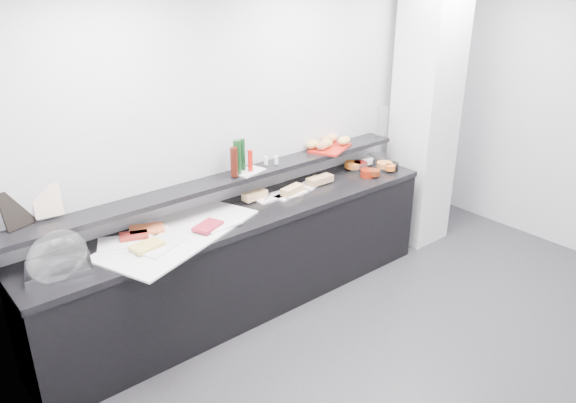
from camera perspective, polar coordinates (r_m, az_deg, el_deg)
ground at (r=4.46m, az=17.31°, el=-16.24°), size 5.00×5.00×0.00m
back_wall at (r=5.00m, az=-0.07°, el=6.94°), size 5.00×0.02×2.70m
column at (r=5.82m, az=13.78°, el=8.67°), size 0.50×0.50×2.70m
buffet_cabinet at (r=4.74m, az=-4.28°, el=-6.23°), size 3.60×0.60×0.85m
counter_top at (r=4.54m, az=-4.45°, el=-1.29°), size 3.62×0.62×0.05m
wall_shelf at (r=4.57m, az=-5.83°, el=2.33°), size 3.60×0.25×0.04m
cloche_base at (r=3.96m, az=-22.26°, el=-6.27°), size 0.47×0.37×0.04m
cloche_dome at (r=3.88m, az=-22.36°, el=-5.18°), size 0.47×0.37×0.34m
linen_runner at (r=4.21m, az=-11.07°, el=-3.24°), size 1.38×0.99×0.01m
platter_meat_a at (r=4.15m, az=-16.67°, el=-4.03°), size 0.37×0.31×0.01m
food_meat_a at (r=4.18m, az=-15.40°, el=-3.37°), size 0.23×0.19×0.02m
platter_salmon at (r=4.28m, az=-14.24°, el=-2.87°), size 0.32×0.26×0.01m
food_salmon at (r=4.26m, az=-14.15°, el=-2.73°), size 0.29×0.24×0.02m
platter_cheese at (r=4.04m, az=-12.96°, el=-4.39°), size 0.39×0.33×0.01m
food_cheese at (r=4.02m, az=-14.15°, el=-4.38°), size 0.23×0.17×0.02m
platter_meat_b at (r=4.28m, az=-6.89°, el=-2.29°), size 0.30×0.21×0.01m
food_meat_b at (r=4.22m, az=-8.14°, el=-2.47°), size 0.26×0.21×0.02m
sandwich_plate_left at (r=4.77m, az=-1.53°, el=0.48°), size 0.33×0.14×0.01m
sandwich_food_left at (r=4.71m, az=-3.39°, el=0.64°), size 0.23×0.10×0.06m
tongs_left at (r=4.74m, az=-2.11°, el=0.45°), size 0.14×0.09×0.01m
sandwich_plate_mid at (r=4.82m, az=0.28°, el=0.73°), size 0.32×0.16×0.01m
sandwich_food_mid at (r=4.82m, az=0.43°, el=1.19°), size 0.24×0.13×0.06m
tongs_mid at (r=4.74m, az=0.66°, el=0.46°), size 0.16×0.04×0.01m
sandwich_plate_right at (r=5.08m, az=2.54°, el=1.94°), size 0.38×0.26×0.01m
sandwich_food_right at (r=5.05m, az=3.26°, el=2.22°), size 0.26×0.10×0.06m
tongs_right at (r=5.10m, az=3.77°, el=2.13°), size 0.13×0.10×0.01m
bowl_glass_fruit at (r=5.45m, az=7.13°, el=3.57°), size 0.22×0.22×0.07m
fill_glass_fruit at (r=5.44m, az=6.60°, el=3.72°), size 0.19×0.19×0.05m
bowl_black_jam at (r=5.45m, az=6.54°, el=3.64°), size 0.15×0.15×0.07m
fill_black_jam at (r=5.46m, az=7.36°, el=3.74°), size 0.13×0.13×0.05m
bowl_glass_cream at (r=5.69m, az=8.98°, el=4.36°), size 0.24×0.24×0.07m
fill_glass_cream at (r=5.58m, az=7.92°, el=4.16°), size 0.15×0.15×0.05m
bowl_red_jam at (r=5.28m, az=8.07°, el=2.86°), size 0.15×0.15×0.07m
fill_red_jam at (r=5.27m, az=8.74°, el=2.94°), size 0.13×0.13×0.05m
bowl_glass_salmon at (r=5.48m, az=9.77°, el=3.54°), size 0.17×0.17×0.07m
fill_glass_salmon at (r=5.49m, az=9.77°, el=3.69°), size 0.17×0.17×0.05m
bowl_black_fruit at (r=5.49m, az=10.51°, el=3.51°), size 0.16×0.16×0.07m
fill_black_fruit at (r=5.42m, az=10.35°, el=3.41°), size 0.11×0.11×0.05m
framed_print at (r=4.05m, az=-25.69°, el=-0.54°), size 0.25×0.15×0.26m
print_art at (r=4.08m, az=-23.26°, el=0.02°), size 0.19×0.08×0.22m
condiment_tray at (r=4.64m, az=-3.95°, el=3.06°), size 0.29×0.21×0.01m
bottle_green_a at (r=4.64m, az=-4.68°, el=4.81°), size 0.06×0.06×0.26m
bottle_brown at (r=4.49m, az=-5.50°, el=4.02°), size 0.07×0.07×0.24m
bottle_green_b at (r=4.54m, az=-5.16°, el=4.51°), size 0.08×0.08×0.28m
bottle_hot at (r=4.61m, az=-3.86°, el=4.17°), size 0.05×0.05×0.18m
shaker_salt at (r=4.77m, az=-2.24°, el=4.17°), size 0.04×0.04×0.07m
shaker_pepper at (r=4.78m, az=-1.19°, el=4.23°), size 0.04×0.04×0.07m
bread_tray at (r=5.23m, az=4.29°, el=5.45°), size 0.48×0.42×0.02m
bread_roll_nw at (r=5.15m, az=2.52°, el=5.82°), size 0.16×0.11×0.08m
bread_roll_n at (r=5.29m, az=3.92°, el=6.26°), size 0.13×0.10×0.08m
bread_roll_ne at (r=5.36m, az=4.57°, el=6.48°), size 0.15×0.11×0.08m
bread_roll_se at (r=5.29m, az=5.72°, el=6.19°), size 0.18×0.14×0.08m
bread_roll_midw at (r=5.12m, az=3.50°, el=5.67°), size 0.13×0.10×0.08m
bread_roll_mide at (r=5.18m, az=3.89°, el=5.89°), size 0.15×0.10×0.08m
carafe at (r=5.63m, az=9.53°, el=8.00°), size 0.14×0.14×0.30m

